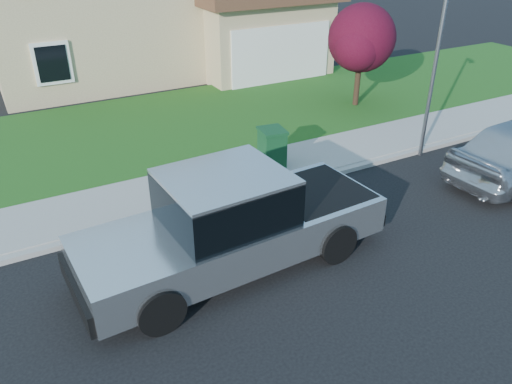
{
  "coord_description": "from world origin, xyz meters",
  "views": [
    {
      "loc": [
        -4.44,
        -6.69,
        6.05
      ],
      "look_at": [
        -0.12,
        1.13,
        1.2
      ],
      "focal_mm": 35.0,
      "sensor_mm": 36.0,
      "label": 1
    }
  ],
  "objects_px": {
    "woman": "(196,202)",
    "street_lamp": "(436,67)",
    "ornamental_tree": "(362,41)",
    "trash_bin": "(272,148)",
    "pickup_truck": "(232,224)"
  },
  "relations": [
    {
      "from": "ornamental_tree",
      "to": "woman",
      "type": "bearing_deg",
      "value": -148.99
    },
    {
      "from": "trash_bin",
      "to": "street_lamp",
      "type": "bearing_deg",
      "value": -7.45
    },
    {
      "from": "pickup_truck",
      "to": "street_lamp",
      "type": "height_order",
      "value": "street_lamp"
    },
    {
      "from": "ornamental_tree",
      "to": "trash_bin",
      "type": "relative_size",
      "value": 3.34
    },
    {
      "from": "pickup_truck",
      "to": "trash_bin",
      "type": "height_order",
      "value": "pickup_truck"
    },
    {
      "from": "pickup_truck",
      "to": "ornamental_tree",
      "type": "bearing_deg",
      "value": 35.01
    },
    {
      "from": "woman",
      "to": "ornamental_tree",
      "type": "xyz_separation_m",
      "value": [
        8.51,
        5.12,
        1.58
      ]
    },
    {
      "from": "ornamental_tree",
      "to": "street_lamp",
      "type": "bearing_deg",
      "value": -104.41
    },
    {
      "from": "woman",
      "to": "street_lamp",
      "type": "height_order",
      "value": "street_lamp"
    },
    {
      "from": "pickup_truck",
      "to": "ornamental_tree",
      "type": "height_order",
      "value": "ornamental_tree"
    },
    {
      "from": "woman",
      "to": "street_lamp",
      "type": "bearing_deg",
      "value": -164.04
    },
    {
      "from": "pickup_truck",
      "to": "trash_bin",
      "type": "xyz_separation_m",
      "value": [
        2.84,
        3.3,
        -0.25
      ]
    },
    {
      "from": "trash_bin",
      "to": "street_lamp",
      "type": "height_order",
      "value": "street_lamp"
    },
    {
      "from": "pickup_truck",
      "to": "trash_bin",
      "type": "bearing_deg",
      "value": 46.45
    },
    {
      "from": "woman",
      "to": "pickup_truck",
      "type": "bearing_deg",
      "value": 108.23
    }
  ]
}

